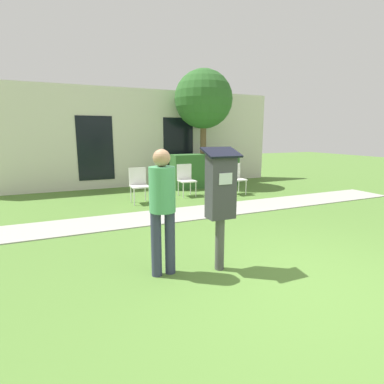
{
  "coord_description": "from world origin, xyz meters",
  "views": [
    {
      "loc": [
        -2.44,
        -2.42,
        1.76
      ],
      "look_at": [
        -0.98,
        0.89,
        1.05
      ],
      "focal_mm": 28.0,
      "sensor_mm": 36.0,
      "label": 1
    }
  ],
  "objects_px": {
    "outdoor_chair_middle": "(186,177)",
    "outdoor_chair_right": "(235,176)",
    "outdoor_chair_left": "(139,182)",
    "parking_meter": "(221,193)",
    "person_standing": "(162,203)"
  },
  "relations": [
    {
      "from": "person_standing",
      "to": "outdoor_chair_middle",
      "type": "distance_m",
      "value": 4.93
    },
    {
      "from": "parking_meter",
      "to": "person_standing",
      "type": "distance_m",
      "value": 0.74
    },
    {
      "from": "outdoor_chair_left",
      "to": "outdoor_chair_right",
      "type": "xyz_separation_m",
      "value": [
        2.89,
        0.0,
        0.0
      ]
    },
    {
      "from": "parking_meter",
      "to": "outdoor_chair_left",
      "type": "xyz_separation_m",
      "value": [
        -0.02,
        4.25,
        -0.49
      ]
    },
    {
      "from": "person_standing",
      "to": "outdoor_chair_middle",
      "type": "relative_size",
      "value": 1.76
    },
    {
      "from": "person_standing",
      "to": "outdoor_chair_middle",
      "type": "height_order",
      "value": "person_standing"
    },
    {
      "from": "outdoor_chair_middle",
      "to": "outdoor_chair_right",
      "type": "distance_m",
      "value": 1.49
    },
    {
      "from": "person_standing",
      "to": "outdoor_chair_right",
      "type": "xyz_separation_m",
      "value": [
        3.59,
        4.09,
        -0.4
      ]
    },
    {
      "from": "outdoor_chair_left",
      "to": "outdoor_chair_middle",
      "type": "xyz_separation_m",
      "value": [
        1.45,
        0.34,
        0.0
      ]
    },
    {
      "from": "person_standing",
      "to": "outdoor_chair_middle",
      "type": "bearing_deg",
      "value": 30.58
    },
    {
      "from": "outdoor_chair_middle",
      "to": "parking_meter",
      "type": "bearing_deg",
      "value": -87.38
    },
    {
      "from": "outdoor_chair_left",
      "to": "outdoor_chair_middle",
      "type": "distance_m",
      "value": 1.49
    },
    {
      "from": "outdoor_chair_left",
      "to": "outdoor_chair_middle",
      "type": "bearing_deg",
      "value": -10.79
    },
    {
      "from": "outdoor_chair_right",
      "to": "person_standing",
      "type": "bearing_deg",
      "value": -125.62
    },
    {
      "from": "person_standing",
      "to": "outdoor_chair_left",
      "type": "bearing_deg",
      "value": 46.74
    }
  ]
}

